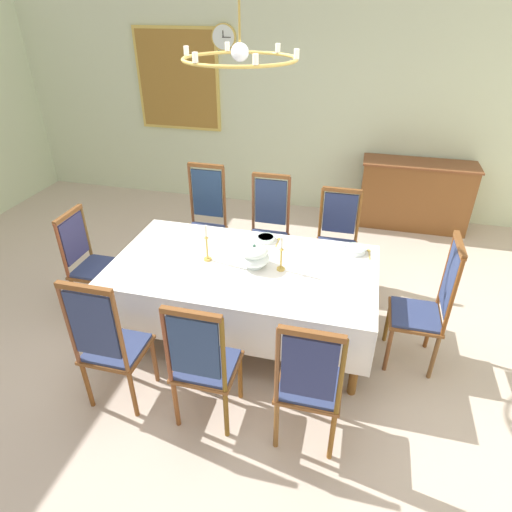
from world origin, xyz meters
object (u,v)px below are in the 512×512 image
Objects in this scene: chair_head_east at (427,305)px; chair_north_c at (336,239)px; chair_north_a at (205,220)px; chandelier at (240,57)px; chair_north_b at (268,228)px; bowl_near_left at (355,249)px; chair_south_c at (309,382)px; chair_south_b at (203,363)px; chair_head_west at (91,262)px; spoon_secondary at (279,240)px; candlestick_east at (281,257)px; candlestick_west at (207,246)px; mounted_clock at (224,37)px; spoon_primary at (369,252)px; dining_table at (244,272)px; sideboard at (414,195)px; bowl_near_right at (266,238)px; soup_tureen at (254,256)px; chair_south_a at (109,343)px; framed_painting at (178,80)px.

chair_north_c is at bearing 38.69° from chair_head_east.
chair_north_a is 1.51× the size of chandelier.
chair_north_b is at bearing 90.68° from chandelier.
bowl_near_left is 1.92m from chandelier.
chair_north_b is 2.17m from chair_south_c.
chair_head_west is at bearing 146.18° from chair_south_b.
chair_south_c is 1.61m from spoon_secondary.
chair_head_east reaches higher than candlestick_east.
chair_south_b is 0.74m from chair_south_c.
candlestick_east is at bearing -142.75° from bowl_near_left.
bowl_near_left is at bearing 19.89° from candlestick_west.
chair_head_west is 3.33× the size of candlestick_east.
chair_north_b is 3.55× the size of mounted_clock.
chair_north_b is at bearing 113.22° from spoon_secondary.
chair_head_west is at bearing 51.95° from chair_north_a.
chair_north_a is 1.87m from spoon_primary.
dining_table is 3.14m from sideboard.
chair_south_b is at bearing 70.03° from chair_north_c.
dining_table is at bearing -90.61° from chandelier.
sideboard is 3.69m from chandelier.
sideboard is (0.70, 2.23, -0.32)m from bowl_near_left.
candlestick_east is (-1.21, 0.00, 0.28)m from chair_head_east.
chair_north_a is at bearing 109.38° from chair_south_b.
mounted_clock is 3.11m from chandelier.
chair_south_b is 0.93× the size of chair_head_east.
chair_north_c is at bearing 68.54° from candlestick_east.
candlestick_east is at bearing -62.99° from bowl_near_right.
soup_tureen is at bearing -158.55° from spoon_primary.
mounted_clock reaches higher than bowl_near_right.
chandelier is (-1.54, 0.00, 1.80)m from chair_head_east.
mounted_clock reaches higher than candlestick_west.
mounted_clock is (-1.04, 1.90, 1.70)m from chair_north_b.
mounted_clock is at bearing 170.65° from chair_head_west.
chair_head_east is 0.71m from spoon_primary.
candlestick_west reaches higher than soup_tureen.
dining_table is 1.89× the size of chair_head_east.
chair_south_a reaches higher than soup_tureen.
spoon_primary is (2.58, 0.48, 0.21)m from chair_head_west.
bowl_near_left is at bearing 26.12° from dining_table.
dining_table is 1.72m from chandelier.
chair_north_b is 5.99× the size of bowl_near_left.
bowl_near_right is (-0.64, -0.55, 0.22)m from chair_north_c.
chair_head_west is 2.40m from chandelier.
chair_south_b is 1.54m from spoon_secondary.
chandelier reaches higher than chair_head_east.
sideboard is at bearing -134.60° from chair_north_b.
bowl_near_left is at bearing 82.43° from chair_south_c.
chair_north_c is 3.35m from framed_painting.
spoon_primary is (1.05, 0.48, 0.08)m from dining_table.
soup_tureen is at bearing -57.87° from framed_painting.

